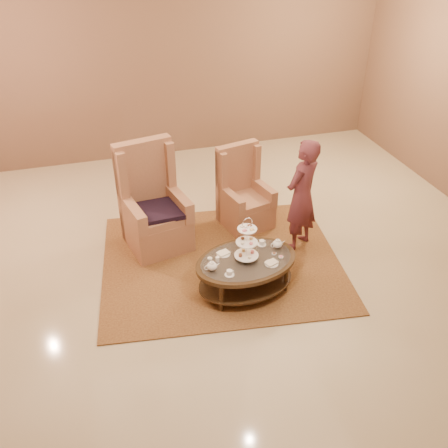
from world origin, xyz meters
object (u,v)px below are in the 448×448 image
object	(u,v)px
armchair_left	(153,212)
armchair_right	(243,199)
tea_table	(246,265)
person	(302,196)

from	to	relation	value
armchair_left	armchair_right	size ratio (longest dim) A/B	1.22
tea_table	person	xyz separation A→B (m)	(0.98, 0.70, 0.40)
armchair_left	person	distance (m)	1.97
person	armchair_left	bearing A→B (deg)	-50.44
tea_table	armchair_left	distance (m)	1.59
tea_table	armchair_left	world-z (taller)	armchair_left
armchair_left	person	size ratio (longest dim) A/B	0.92
person	armchair_right	bearing A→B (deg)	-86.74
person	tea_table	bearing A→B (deg)	3.70
tea_table	armchair_right	xyz separation A→B (m)	(0.44, 1.47, 0.02)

